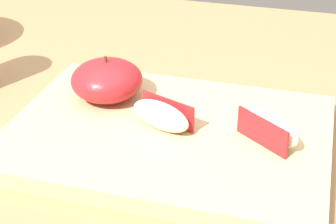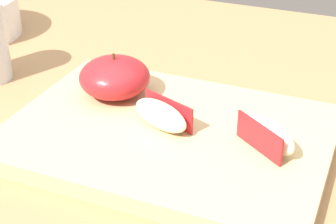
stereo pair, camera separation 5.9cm
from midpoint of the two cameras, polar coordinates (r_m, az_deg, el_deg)
name	(u,v)px [view 2 (the right image)]	position (r m, az deg, el deg)	size (l,w,h in m)	color
dining_table	(163,166)	(0.73, 1.75, -5.75)	(1.49, 0.83, 0.75)	#9E754C
cutting_board	(168,135)	(0.60, 2.79, -2.52)	(0.35, 0.25, 0.02)	tan
apple_half_skin_up	(115,77)	(0.65, -3.08, 3.61)	(0.09, 0.09, 0.05)	#B21E23
apple_wedge_back	(161,115)	(0.59, 2.13, -0.40)	(0.08, 0.05, 0.03)	beige
apple_wedge_right	(268,134)	(0.57, 13.40, -2.36)	(0.07, 0.06, 0.03)	beige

